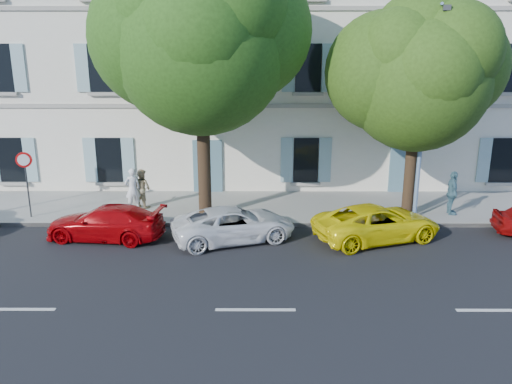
{
  "coord_description": "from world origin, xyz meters",
  "views": [
    {
      "loc": [
        0.06,
        -15.2,
        6.14
      ],
      "look_at": [
        -0.01,
        2.0,
        1.4
      ],
      "focal_mm": 35.0,
      "sensor_mm": 36.0,
      "label": 1
    }
  ],
  "objects_px": {
    "tree_left": "(201,47)",
    "car_yellow_supercar": "(377,223)",
    "pedestrian_c": "(452,193)",
    "car_red_coupe": "(105,223)",
    "car_white_coupe": "(234,224)",
    "road_sign": "(25,171)",
    "street_lamp": "(426,103)",
    "pedestrian_b": "(142,188)",
    "pedestrian_a": "(133,189)",
    "tree_right": "(418,81)"
  },
  "relations": [
    {
      "from": "car_white_coupe",
      "to": "car_yellow_supercar",
      "type": "height_order",
      "value": "car_yellow_supercar"
    },
    {
      "from": "car_red_coupe",
      "to": "pedestrian_a",
      "type": "distance_m",
      "value": 2.93
    },
    {
      "from": "road_sign",
      "to": "street_lamp",
      "type": "height_order",
      "value": "street_lamp"
    },
    {
      "from": "pedestrian_a",
      "to": "pedestrian_b",
      "type": "bearing_deg",
      "value": -150.68
    },
    {
      "from": "car_yellow_supercar",
      "to": "pedestrian_c",
      "type": "distance_m",
      "value": 4.19
    },
    {
      "from": "tree_left",
      "to": "pedestrian_c",
      "type": "height_order",
      "value": "tree_left"
    },
    {
      "from": "tree_left",
      "to": "pedestrian_a",
      "type": "xyz_separation_m",
      "value": [
        -2.95,
        0.81,
        -5.4
      ]
    },
    {
      "from": "pedestrian_a",
      "to": "pedestrian_b",
      "type": "relative_size",
      "value": 1.08
    },
    {
      "from": "car_white_coupe",
      "to": "tree_right",
      "type": "bearing_deg",
      "value": -89.13
    },
    {
      "from": "road_sign",
      "to": "street_lamp",
      "type": "relative_size",
      "value": 0.33
    },
    {
      "from": "tree_left",
      "to": "car_yellow_supercar",
      "type": "bearing_deg",
      "value": -19.26
    },
    {
      "from": "tree_left",
      "to": "tree_right",
      "type": "xyz_separation_m",
      "value": [
        7.78,
        0.16,
        -1.16
      ]
    },
    {
      "from": "pedestrian_b",
      "to": "street_lamp",
      "type": "bearing_deg",
      "value": -154.25
    },
    {
      "from": "pedestrian_b",
      "to": "car_white_coupe",
      "type": "bearing_deg",
      "value": 171.99
    },
    {
      "from": "tree_left",
      "to": "pedestrian_c",
      "type": "relative_size",
      "value": 5.7
    },
    {
      "from": "car_yellow_supercar",
      "to": "pedestrian_b",
      "type": "bearing_deg",
      "value": 49.81
    },
    {
      "from": "street_lamp",
      "to": "pedestrian_b",
      "type": "height_order",
      "value": "street_lamp"
    },
    {
      "from": "car_white_coupe",
      "to": "pedestrian_a",
      "type": "relative_size",
      "value": 2.47
    },
    {
      "from": "car_red_coupe",
      "to": "pedestrian_a",
      "type": "height_order",
      "value": "pedestrian_a"
    },
    {
      "from": "car_red_coupe",
      "to": "pedestrian_b",
      "type": "distance_m",
      "value": 3.34
    },
    {
      "from": "car_yellow_supercar",
      "to": "car_red_coupe",
      "type": "bearing_deg",
      "value": 70.28
    },
    {
      "from": "car_yellow_supercar",
      "to": "tree_left",
      "type": "relative_size",
      "value": 0.45
    },
    {
      "from": "car_white_coupe",
      "to": "car_red_coupe",
      "type": "bearing_deg",
      "value": 69.13
    },
    {
      "from": "car_red_coupe",
      "to": "car_white_coupe",
      "type": "distance_m",
      "value": 4.41
    },
    {
      "from": "car_red_coupe",
      "to": "tree_left",
      "type": "bearing_deg",
      "value": 130.41
    },
    {
      "from": "pedestrian_c",
      "to": "tree_right",
      "type": "bearing_deg",
      "value": 98.99
    },
    {
      "from": "car_red_coupe",
      "to": "pedestrian_b",
      "type": "height_order",
      "value": "pedestrian_b"
    },
    {
      "from": "car_red_coupe",
      "to": "road_sign",
      "type": "height_order",
      "value": "road_sign"
    },
    {
      "from": "pedestrian_a",
      "to": "pedestrian_c",
      "type": "bearing_deg",
      "value": 152.94
    },
    {
      "from": "tree_right",
      "to": "road_sign",
      "type": "relative_size",
      "value": 3.14
    },
    {
      "from": "car_white_coupe",
      "to": "pedestrian_c",
      "type": "xyz_separation_m",
      "value": [
        8.31,
        2.49,
        0.42
      ]
    },
    {
      "from": "car_white_coupe",
      "to": "tree_left",
      "type": "height_order",
      "value": "tree_left"
    },
    {
      "from": "car_red_coupe",
      "to": "tree_right",
      "type": "xyz_separation_m",
      "value": [
        11.0,
        2.24,
        4.65
      ]
    },
    {
      "from": "tree_right",
      "to": "pedestrian_a",
      "type": "relative_size",
      "value": 4.69
    },
    {
      "from": "road_sign",
      "to": "pedestrian_a",
      "type": "bearing_deg",
      "value": 14.72
    },
    {
      "from": "road_sign",
      "to": "street_lamp",
      "type": "xyz_separation_m",
      "value": [
        14.68,
        -0.09,
        2.49
      ]
    },
    {
      "from": "road_sign",
      "to": "pedestrian_b",
      "type": "distance_m",
      "value": 4.35
    },
    {
      "from": "pedestrian_a",
      "to": "tree_left",
      "type": "bearing_deg",
      "value": 140.08
    },
    {
      "from": "car_yellow_supercar",
      "to": "pedestrian_a",
      "type": "height_order",
      "value": "pedestrian_a"
    },
    {
      "from": "car_yellow_supercar",
      "to": "street_lamp",
      "type": "bearing_deg",
      "value": -64.99
    },
    {
      "from": "car_red_coupe",
      "to": "street_lamp",
      "type": "relative_size",
      "value": 0.53
    },
    {
      "from": "car_yellow_supercar",
      "to": "tree_left",
      "type": "xyz_separation_m",
      "value": [
        -6.09,
        2.13,
        5.79
      ]
    },
    {
      "from": "tree_left",
      "to": "car_white_coupe",
      "type": "bearing_deg",
      "value": -61.74
    },
    {
      "from": "car_yellow_supercar",
      "to": "tree_right",
      "type": "bearing_deg",
      "value": -55.87
    },
    {
      "from": "pedestrian_c",
      "to": "car_red_coupe",
      "type": "bearing_deg",
      "value": 105.98
    },
    {
      "from": "car_red_coupe",
      "to": "car_white_coupe",
      "type": "relative_size",
      "value": 0.96
    },
    {
      "from": "road_sign",
      "to": "car_red_coupe",
      "type": "bearing_deg",
      "value": -29.04
    },
    {
      "from": "car_red_coupe",
      "to": "road_sign",
      "type": "bearing_deg",
      "value": -111.55
    },
    {
      "from": "street_lamp",
      "to": "pedestrian_b",
      "type": "xyz_separation_m",
      "value": [
        -10.68,
        1.45,
        -3.53
      ]
    },
    {
      "from": "tree_left",
      "to": "pedestrian_b",
      "type": "distance_m",
      "value": 6.2
    }
  ]
}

